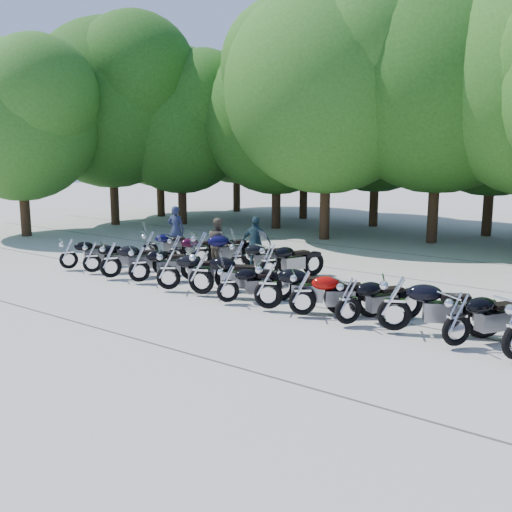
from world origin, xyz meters
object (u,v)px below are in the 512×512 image
Objects in this scene: motorcycle_15 at (201,249)px; motorcycle_4 at (168,268)px; motorcycle_7 at (268,284)px; motorcycle_10 at (395,302)px; rider_0 at (176,230)px; motorcycle_9 at (348,299)px; motorcycle_17 at (269,261)px; motorcycle_3 at (139,263)px; motorcycle_6 at (228,282)px; motorcycle_0 at (68,253)px; motorcycle_14 at (176,249)px; motorcycle_5 at (201,271)px; motorcycle_13 at (150,244)px; motorcycle_2 at (110,259)px; motorcycle_16 at (239,256)px; motorcycle_11 at (457,318)px; rider_1 at (218,242)px; motorcycle_8 at (303,291)px; motorcycle_1 at (92,256)px; rider_2 at (256,243)px.

motorcycle_4 is at bearing 146.29° from motorcycle_15.
motorcycle_10 is at bearing -112.63° from motorcycle_7.
motorcycle_9 is at bearing 135.39° from rider_0.
motorcycle_15 is (-6.84, 2.67, 0.08)m from motorcycle_9.
motorcycle_9 is 4.80m from motorcycle_17.
motorcycle_10 reaches higher than motorcycle_15.
motorcycle_3 is 1.08× the size of motorcycle_6.
motorcycle_14 reaches higher than motorcycle_0.
motorcycle_13 is at bearing 39.36° from motorcycle_5.
motorcycle_2 is at bearing 55.08° from motorcycle_17.
motorcycle_16 is (-0.78, 2.60, -0.08)m from motorcycle_5.
motorcycle_11 is at bearing -127.08° from motorcycle_4.
motorcycle_5 is 1.02× the size of motorcycle_7.
motorcycle_6 is at bearing 34.16° from motorcycle_11.
motorcycle_9 reaches higher than motorcycle_13.
motorcycle_2 is at bearing 89.61° from rider_0.
motorcycle_4 is 1.13× the size of motorcycle_13.
motorcycle_0 is 4.90m from rider_1.
motorcycle_6 is 3.38m from motorcycle_16.
motorcycle_11 reaches higher than motorcycle_3.
motorcycle_0 is 0.90× the size of motorcycle_17.
motorcycle_8 is 1.07× the size of motorcycle_14.
motorcycle_7 is 7.80m from motorcycle_13.
motorcycle_7 is 3.23m from motorcycle_17.
motorcycle_5 is 2.33m from motorcycle_7.
rider_0 is at bearing 3.86° from motorcycle_17.
motorcycle_7 is (7.00, -0.17, 0.13)m from motorcycle_1.
motorcycle_6 is (1.10, -0.21, -0.13)m from motorcycle_5.
motorcycle_10 is at bearing -166.07° from motorcycle_15.
rider_1 reaches higher than motorcycle_15.
motorcycle_13 is 1.64m from rider_0.
rider_1 is (-5.50, 3.40, 0.19)m from motorcycle_8.
rider_0 is at bearing -24.77° from rider_2.
rider_1 is at bearing -88.57° from motorcycle_1.
motorcycle_10 is at bearing -124.76° from motorcycle_8.
motorcycle_1 is 0.88× the size of motorcycle_17.
motorcycle_4 is at bearing 81.93° from motorcycle_17.
motorcycle_2 is 1.27× the size of rider_0.
motorcycle_8 reaches higher than motorcycle_0.
rider_2 is (-6.50, 3.69, 0.16)m from motorcycle_10.
motorcycle_3 is at bearing 62.52° from motorcycle_17.
motorcycle_10 reaches higher than motorcycle_0.
motorcycle_8 is (2.17, 0.15, 0.06)m from motorcycle_6.
motorcycle_9 is at bearing -169.64° from motorcycle_15.
motorcycle_4 is 0.93× the size of motorcycle_5.
motorcycle_5 is 1.19× the size of motorcycle_14.
motorcycle_10 is 1.10× the size of motorcycle_11.
motorcycle_11 is at bearing -147.87° from motorcycle_2.
rider_2 is at bearing 32.78° from motorcycle_10.
motorcycle_8 is 0.90× the size of motorcycle_15.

